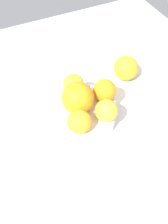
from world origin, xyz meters
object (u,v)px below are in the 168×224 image
at_px(fruit_bowl, 84,113).
at_px(orange_in_bowl_1, 78,98).
at_px(orange_in_bowl_3, 79,122).
at_px(orange_in_bowl_2, 73,84).
at_px(orange_loose_0, 126,68).
at_px(orange_in_bowl_4, 106,111).
at_px(orange_in_bowl_0, 105,91).

height_order(fruit_bowl, orange_in_bowl_1, orange_in_bowl_1).
bearing_deg(orange_in_bowl_3, fruit_bowl, 145.14).
relative_size(orange_in_bowl_2, orange_loose_0, 0.75).
distance_m(orange_in_bowl_1, orange_loose_0, 0.23).
bearing_deg(fruit_bowl, orange_in_bowl_2, -179.17).
relative_size(orange_in_bowl_2, orange_in_bowl_3, 0.97).
bearing_deg(orange_loose_0, orange_in_bowl_3, -56.94).
bearing_deg(fruit_bowl, orange_in_bowl_4, 35.69).
xyz_separation_m(orange_in_bowl_2, orange_in_bowl_3, (0.13, -0.04, 0.00)).
bearing_deg(orange_in_bowl_3, orange_loose_0, 123.06).
bearing_deg(orange_in_bowl_4, orange_in_bowl_1, -138.24).
relative_size(fruit_bowl, orange_in_bowl_3, 2.98).
bearing_deg(fruit_bowl, orange_in_bowl_1, -113.86).
xyz_separation_m(orange_in_bowl_2, orange_loose_0, (-0.03, 0.20, -0.03)).
bearing_deg(orange_in_bowl_0, orange_loose_0, 124.27).
bearing_deg(orange_in_bowl_2, orange_in_bowl_3, -16.90).
bearing_deg(orange_in_bowl_2, orange_in_bowl_4, 17.76).
relative_size(fruit_bowl, orange_in_bowl_0, 2.89).
bearing_deg(orange_in_bowl_0, orange_in_bowl_1, -88.51).
bearing_deg(fruit_bowl, orange_in_bowl_0, 97.62).
distance_m(fruit_bowl, orange_in_bowl_3, 0.09).
relative_size(fruit_bowl, orange_in_bowl_1, 2.14).
relative_size(orange_in_bowl_0, orange_in_bowl_4, 1.07).
bearing_deg(orange_loose_0, orange_in_bowl_2, -82.67).
xyz_separation_m(orange_in_bowl_3, orange_loose_0, (-0.15, 0.23, -0.03)).
distance_m(orange_in_bowl_1, orange_in_bowl_2, 0.07).
height_order(orange_in_bowl_3, orange_loose_0, orange_in_bowl_3).
distance_m(orange_in_bowl_2, orange_in_bowl_3, 0.13).
height_order(orange_in_bowl_0, orange_in_bowl_2, orange_in_bowl_0).
bearing_deg(orange_in_bowl_4, orange_in_bowl_2, -162.24).
bearing_deg(orange_in_bowl_2, fruit_bowl, 0.83).
bearing_deg(orange_in_bowl_0, orange_in_bowl_4, -24.62).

